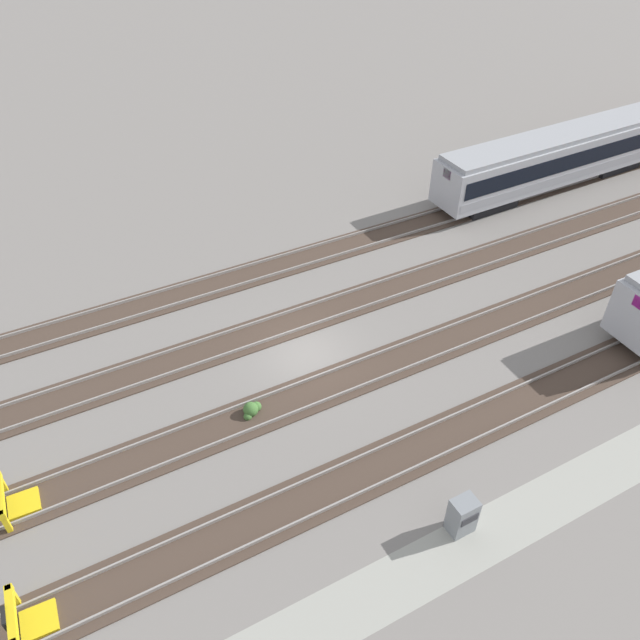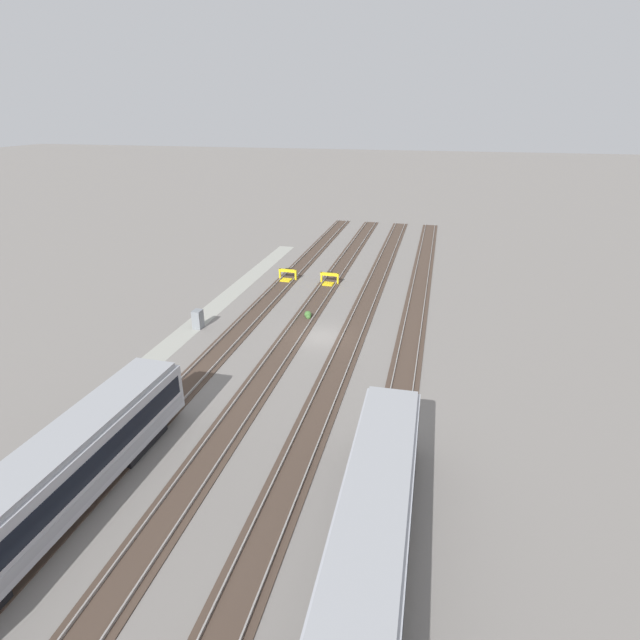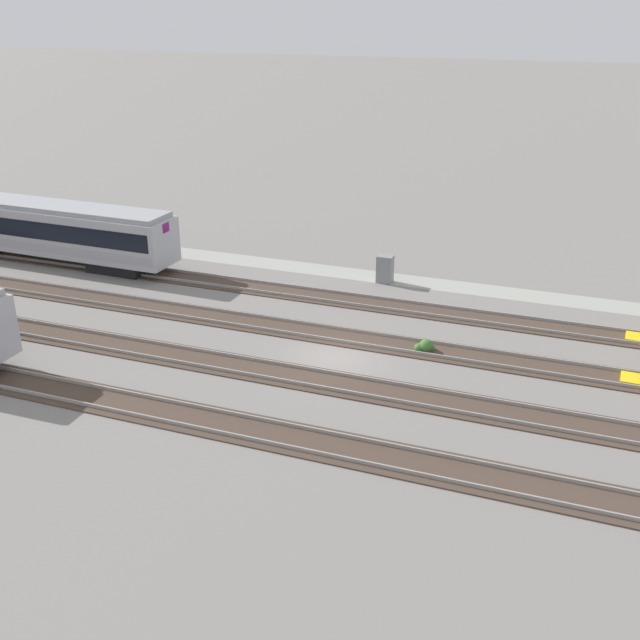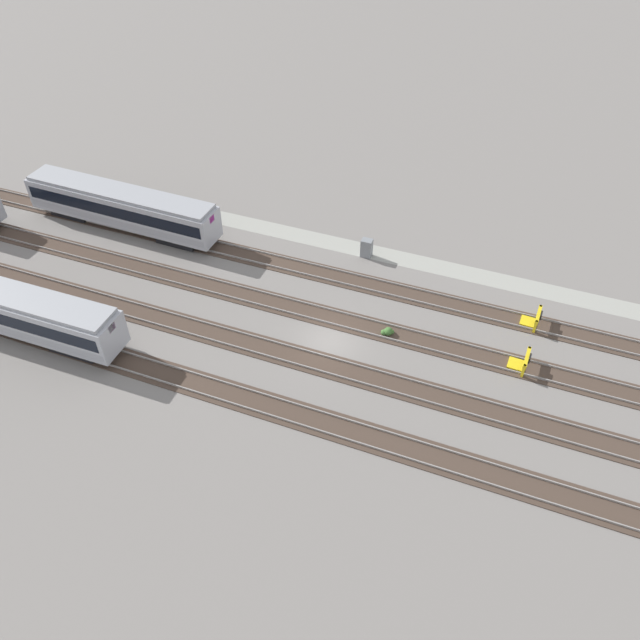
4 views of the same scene
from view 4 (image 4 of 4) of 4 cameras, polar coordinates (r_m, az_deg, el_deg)
ground_plane at (r=44.68m, az=0.87°, el=-1.93°), size 400.00×400.00×0.00m
service_walkway at (r=52.89m, az=5.18°, el=6.12°), size 54.00×2.00×0.01m
rail_track_nearest at (r=49.64m, az=3.73°, el=3.46°), size 90.00×2.23×0.21m
rail_track_near_inner at (r=46.25m, az=1.89°, el=0.02°), size 90.00×2.24×0.21m
rail_track_middle at (r=43.11m, az=-0.22°, el=-3.93°), size 90.00×2.24×0.21m
rail_track_far_inner at (r=40.27m, az=-2.68°, el=-8.47°), size 90.00×2.23×0.21m
subway_car_front_row_leftmost at (r=57.37m, az=-17.64°, el=9.83°), size 18.05×3.19×3.70m
subway_car_front_row_right_inner at (r=49.49m, az=-26.68°, el=1.01°), size 18.04×3.07×3.70m
bumper_stop_nearest_track at (r=48.22m, az=18.94°, el=0.10°), size 1.37×2.01×1.22m
bumper_stop_near_inner_track at (r=44.71m, az=17.97°, el=-3.64°), size 1.37×2.01×1.22m
electrical_cabinet at (r=52.04m, az=4.29°, el=6.59°), size 0.90×0.73×1.60m
weed_clump at (r=45.27m, az=6.21°, el=-1.07°), size 0.92×0.70×0.64m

